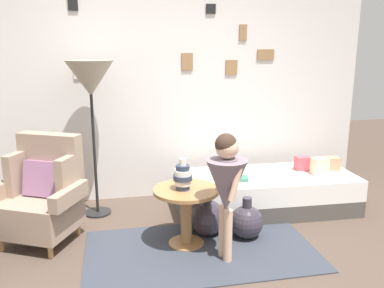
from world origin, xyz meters
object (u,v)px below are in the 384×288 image
Objects in this scene: side_table at (186,205)px; demijohn_near at (207,217)px; book_on_daybed at (237,178)px; vase_striped at (183,177)px; demijohn_far at (246,222)px; floor_lamp at (90,82)px; daybed at (265,192)px; armchair at (43,194)px; person_child at (226,181)px.

side_table is 0.35m from demijohn_near.
demijohn_near is (-0.41, -0.36, -0.24)m from book_on_daybed.
demijohn_far is (0.60, 0.03, -0.49)m from vase_striped.
daybed is at bearing -7.97° from floor_lamp.
book_on_daybed reaches higher than demijohn_near.
armchair is 1.69m from person_child.
vase_striped is at bearing -48.72° from floor_lamp.
side_table is 1.37× the size of demijohn_near.
vase_striped is (-1.02, -0.63, 0.45)m from daybed.
demijohn_near is at bearing -138.45° from book_on_daybed.
side_table is at bearing -145.29° from demijohn_near.
side_table is at bearing 18.05° from vase_striped.
demijohn_far is (-0.42, -0.60, -0.04)m from daybed.
demijohn_far is at bearing 48.03° from person_child.
side_table is 0.52m from person_child.
person_child is (1.07, -1.19, -0.71)m from floor_lamp.
side_table is 0.62m from demijohn_far.
floor_lamp reaches higher than person_child.
armchair is at bearing 169.41° from demijohn_far.
person_child is at bearing -23.93° from armchair.
daybed is at bearing 15.33° from book_on_daybed.
vase_striped is at bearing -141.55° from book_on_daybed.
armchair is at bearing 163.20° from vase_striped.
floor_lamp is at bearing 132.13° from person_child.
daybed is 1.28m from person_child.
vase_striped is 0.70× the size of demijohn_far.
vase_striped reaches higher than demijohn_near.
side_table is 2.09× the size of vase_striped.
person_child is 4.93× the size of book_on_daybed.
side_table is 0.82m from book_on_daybed.
book_on_daybed reaches higher than daybed.
daybed is 4.84× the size of demijohn_far.
floor_lamp is 1.75m from person_child.
book_on_daybed is at bearing 4.87° from armchair.
book_on_daybed is at bearing 82.59° from demijohn_far.
demijohn_near is at bearing 94.98° from person_child.
floor_lamp reaches higher than demijohn_near.
demijohn_near is at bearing -34.55° from floor_lamp.
person_child reaches higher than armchair.
demijohn_near is (-0.04, 0.48, -0.51)m from person_child.
vase_striped is 0.89m from book_on_daybed.
armchair is 1.18m from floor_lamp.
floor_lamp is at bearing 132.72° from side_table.
demijohn_far is (-0.07, -0.50, -0.26)m from book_on_daybed.
side_table is 1.47× the size of demijohn_far.
floor_lamp is 2.04m from demijohn_far.
armchair is 1.90m from book_on_daybed.
armchair is 4.41× the size of book_on_daybed.
person_child reaches higher than side_table.
vase_striped reaches higher than daybed.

